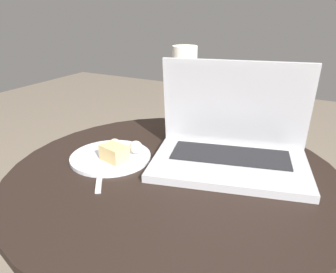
% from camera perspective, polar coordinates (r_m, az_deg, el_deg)
% --- Properties ---
extents(table, '(0.76, 0.76, 0.56)m').
position_cam_1_polar(table, '(0.83, 0.88, -14.63)').
color(table, black).
rests_on(table, ground_plane).
extents(laptop, '(0.40, 0.31, 0.24)m').
position_cam_1_polar(laptop, '(0.79, 10.94, -1.23)').
color(laptop, '#B2B2B7').
rests_on(laptop, table).
extents(beer_glass, '(0.07, 0.07, 0.25)m').
position_cam_1_polar(beer_glass, '(0.94, 2.83, 7.90)').
color(beer_glass, gold).
rests_on(beer_glass, table).
extents(snack_plate, '(0.20, 0.20, 0.05)m').
position_cam_1_polar(snack_plate, '(0.82, -9.51, -3.17)').
color(snack_plate, silver).
rests_on(snack_plate, table).
extents(fork, '(0.13, 0.17, 0.00)m').
position_cam_1_polar(fork, '(0.79, -11.64, -5.19)').
color(fork, silver).
rests_on(fork, table).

